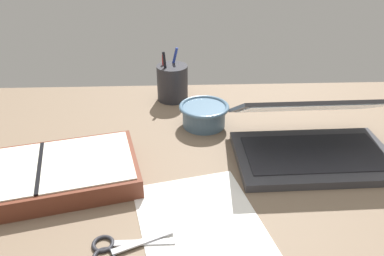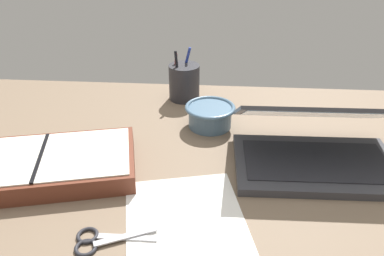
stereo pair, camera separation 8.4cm
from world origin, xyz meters
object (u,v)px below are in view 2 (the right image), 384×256
(bowl, at_px, (210,115))
(scissors, at_px, (97,240))
(planner, at_px, (42,165))
(pen_cup, at_px, (184,82))
(laptop, at_px, (316,146))

(bowl, height_order, scissors, bowl)
(planner, xyz_separation_m, scissors, (0.17, -0.18, -0.02))
(bowl, distance_m, pen_cup, 0.19)
(laptop, relative_size, scissors, 2.52)
(bowl, xyz_separation_m, planner, (-0.35, -0.24, -0.01))
(pen_cup, distance_m, planner, 0.49)
(pen_cup, bearing_deg, planner, -123.26)
(laptop, distance_m, pen_cup, 0.46)
(laptop, xyz_separation_m, bowl, (-0.24, 0.16, -0.01))
(scissors, bearing_deg, bowl, 54.66)
(scissors, bearing_deg, planner, 121.00)
(pen_cup, xyz_separation_m, planner, (-0.27, -0.41, -0.03))
(planner, bearing_deg, scissors, -60.15)
(bowl, bearing_deg, laptop, -33.02)
(bowl, bearing_deg, planner, -145.67)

